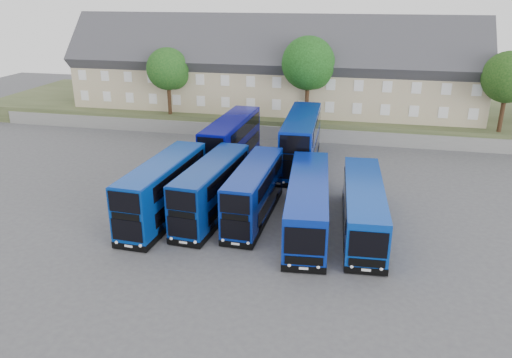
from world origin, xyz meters
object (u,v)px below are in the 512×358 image
at_px(dd_front_mid, 212,191).
at_px(tree_west, 169,71).
at_px(tree_mid, 310,65).
at_px(tree_east, 509,79).
at_px(dd_front_left, 163,191).
at_px(coach_east_a, 308,204).

bearing_deg(dd_front_mid, tree_west, 122.75).
xyz_separation_m(dd_front_mid, tree_mid, (4.25, 22.48, 6.05)).
relative_size(dd_front_mid, tree_east, 1.29).
bearing_deg(tree_east, dd_front_left, -140.18).
bearing_deg(dd_front_left, tree_east, 43.11).
distance_m(dd_front_mid, tree_east, 33.17).
distance_m(coach_east_a, tree_mid, 23.78).
distance_m(dd_front_left, coach_east_a, 10.44).
xyz_separation_m(dd_front_left, coach_east_a, (10.41, 0.76, -0.37)).
xyz_separation_m(tree_mid, tree_east, (20.00, -0.50, -0.68)).
height_order(dd_front_left, tree_mid, tree_mid).
xyz_separation_m(dd_front_mid, tree_east, (24.25, 21.98, 5.37)).
height_order(coach_east_a, tree_mid, tree_mid).
xyz_separation_m(dd_front_left, tree_west, (-8.41, 23.01, 4.96)).
xyz_separation_m(dd_front_mid, coach_east_a, (7.07, -0.26, -0.29)).
distance_m(tree_west, tree_east, 36.00).
height_order(dd_front_mid, tree_west, tree_west).
distance_m(dd_front_left, tree_east, 36.31).
relative_size(dd_front_mid, coach_east_a, 0.81).
bearing_deg(tree_east, tree_west, -180.00).
bearing_deg(tree_east, coach_east_a, -127.68).
relative_size(dd_front_left, dd_front_mid, 1.04).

